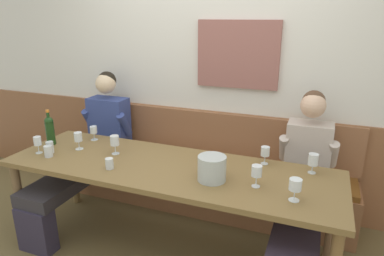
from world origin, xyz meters
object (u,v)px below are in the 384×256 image
at_px(wine_glass_center_front, 295,186).
at_px(wine_glass_center_rear, 115,141).
at_px(ice_bucket, 212,168).
at_px(wine_glass_right_end, 78,138).
at_px(dining_table, 168,175).
at_px(wine_glass_by_bottle, 313,161).
at_px(wall_bench, 199,181).
at_px(wine_glass_near_bucket, 38,142).
at_px(person_center_right_seat, 90,147).
at_px(wine_glass_mid_right, 257,171).
at_px(wine_bottle_amber_mid, 50,130).
at_px(person_center_left_seat, 303,182).
at_px(water_tumbler_center, 48,151).
at_px(wine_glass_mid_left, 94,130).
at_px(water_tumbler_right, 50,147).
at_px(water_tumbler_left, 109,164).
at_px(wine_glass_left_end, 265,152).

bearing_deg(wine_glass_center_front, wine_glass_center_rear, 170.57).
distance_m(ice_bucket, wine_glass_right_end, 1.24).
bearing_deg(dining_table, wine_glass_by_bottle, 14.64).
relative_size(wall_bench, wine_glass_near_bucket, 20.03).
bearing_deg(person_center_right_seat, wine_glass_near_bucket, -102.86).
height_order(dining_table, wine_glass_mid_right, wine_glass_mid_right).
bearing_deg(wine_glass_center_rear, wine_glass_center_front, -9.43).
distance_m(person_center_right_seat, wine_bottle_amber_mid, 0.42).
bearing_deg(person_center_left_seat, wine_glass_right_end, -170.35).
height_order(wine_bottle_amber_mid, water_tumbler_center, wine_bottle_amber_mid).
distance_m(wall_bench, dining_table, 0.81).
bearing_deg(wine_glass_by_bottle, wine_glass_mid_left, 179.81).
relative_size(ice_bucket, wine_glass_mid_right, 1.30).
bearing_deg(wine_glass_mid_left, wall_bench, 26.43).
bearing_deg(ice_bucket, water_tumbler_right, -179.24).
distance_m(water_tumbler_left, water_tumbler_right, 0.64).
bearing_deg(water_tumbler_center, wall_bench, 42.61).
distance_m(ice_bucket, wine_bottle_amber_mid, 1.55).
relative_size(ice_bucket, water_tumbler_right, 2.00).
bearing_deg(wine_glass_center_front, wine_glass_left_end, 118.72).
height_order(wall_bench, wine_glass_right_end, wall_bench).
height_order(wall_bench, wine_glass_mid_right, wall_bench).
relative_size(ice_bucket, wine_glass_left_end, 1.41).
distance_m(person_center_left_seat, ice_bucket, 0.77).
height_order(wine_glass_right_end, wine_glass_mid_left, wine_glass_right_end).
bearing_deg(wine_bottle_amber_mid, person_center_right_seat, 61.32).
relative_size(ice_bucket, water_tumbler_left, 2.41).
xyz_separation_m(wine_glass_right_end, wine_glass_mid_left, (-0.02, 0.24, -0.01)).
relative_size(dining_table, wine_glass_by_bottle, 17.49).
height_order(wine_glass_mid_left, wine_glass_near_bucket, wine_glass_near_bucket).
height_order(wine_glass_left_end, wine_glass_mid_left, wine_glass_left_end).
xyz_separation_m(wine_glass_mid_right, water_tumbler_right, (-1.70, -0.03, -0.06)).
xyz_separation_m(wine_bottle_amber_mid, wine_glass_center_front, (2.10, -0.23, -0.04)).
height_order(wine_bottle_amber_mid, wine_glass_mid_right, wine_bottle_amber_mid).
height_order(person_center_right_seat, wine_glass_center_front, person_center_right_seat).
height_order(person_center_right_seat, wine_bottle_amber_mid, person_center_right_seat).
xyz_separation_m(wine_glass_mid_left, water_tumbler_right, (-0.15, -0.40, -0.04)).
bearing_deg(water_tumbler_left, person_center_right_seat, 138.12).
distance_m(water_tumbler_center, water_tumbler_left, 0.59).
bearing_deg(wine_glass_mid_right, wine_glass_left_end, 91.61).
xyz_separation_m(wine_bottle_amber_mid, wine_glass_left_end, (1.83, 0.26, -0.04)).
relative_size(wine_glass_center_front, water_tumbler_center, 1.56).
bearing_deg(water_tumbler_left, water_tumbler_right, 172.81).
bearing_deg(wine_glass_center_rear, wall_bench, 52.20).
bearing_deg(person_center_left_seat, wine_glass_center_rear, -168.96).
height_order(wall_bench, wine_glass_center_front, wall_bench).
xyz_separation_m(person_center_left_seat, wine_glass_mid_left, (-1.84, -0.07, 0.21)).
height_order(wine_glass_mid_left, wine_glass_mid_right, wine_glass_mid_right).
relative_size(person_center_left_seat, wine_glass_by_bottle, 8.72).
relative_size(ice_bucket, wine_glass_right_end, 1.31).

